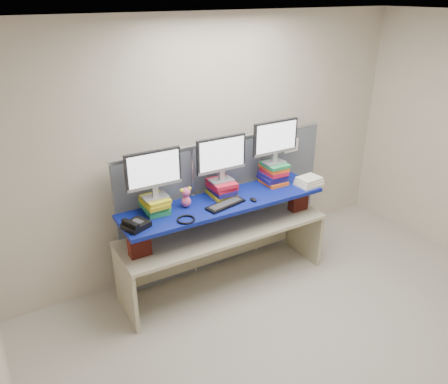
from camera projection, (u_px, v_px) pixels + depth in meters
room at (349, 216)px, 3.36m from camera, size 5.00×4.00×2.80m
cubicle_partition at (226, 202)px, 5.00m from camera, size 2.60×0.06×1.53m
desk at (224, 239)px, 4.68m from camera, size 2.29×0.73×0.69m
brick_pier_left at (139, 242)px, 4.09m from camera, size 0.21×0.12×0.28m
brick_pier_right at (298, 198)px, 4.96m from camera, size 0.21×0.12×0.28m
blue_board at (224, 203)px, 4.50m from camera, size 2.20×0.61×0.04m
book_stack_left at (155, 205)px, 4.23m from camera, size 0.24×0.29×0.15m
book_stack_center at (222, 188)px, 4.57m from camera, size 0.27×0.32×0.17m
book_stack_right at (274, 173)px, 4.85m from camera, size 0.27×0.32×0.24m
monitor_left at (154, 172)px, 4.09m from camera, size 0.55×0.16×0.48m
monitor_center at (221, 156)px, 4.41m from camera, size 0.55×0.16×0.48m
monitor_right at (275, 139)px, 4.69m from camera, size 0.55×0.16×0.48m
keyboard at (225, 204)px, 4.38m from camera, size 0.45×0.22×0.03m
mouse at (253, 199)px, 4.48m from camera, size 0.08×0.11×0.03m
desk_phone at (135, 225)px, 3.96m from camera, size 0.27×0.26×0.09m
headset at (186, 219)px, 4.10m from camera, size 0.18×0.18×0.02m
plush_toy at (186, 197)px, 4.32m from camera, size 0.12×0.09×0.21m
binder_stack at (309, 182)px, 4.82m from camera, size 0.28×0.22×0.10m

